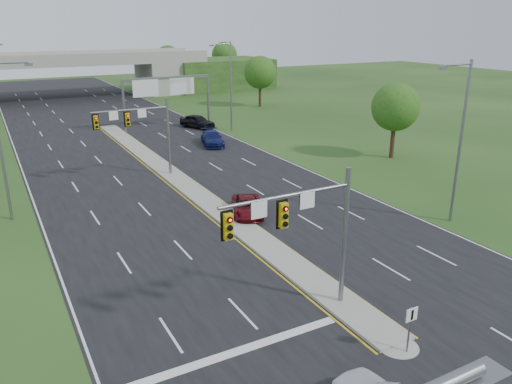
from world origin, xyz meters
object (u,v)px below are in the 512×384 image
object	(u,v)px
overpass	(67,78)
car_far_b	(212,138)
keep_right_sign	(410,322)
signal_mast_far	(143,126)
sign_gantry	(166,88)
car_far_a	(247,206)
signal_mast_near	(306,224)
car_far_c	(197,121)

from	to	relation	value
overpass	car_far_b	size ratio (longest dim) A/B	15.09
keep_right_sign	signal_mast_far	bearing A→B (deg)	94.39
overpass	car_far_b	distance (m)	46.96
car_far_b	sign_gantry	bearing A→B (deg)	112.50
signal_mast_far	keep_right_sign	bearing A→B (deg)	-85.61
keep_right_sign	car_far_a	xyz separation A→B (m)	(1.50, 17.32, -0.87)
signal_mast_far	car_far_b	size ratio (longest dim) A/B	1.32
signal_mast_near	keep_right_sign	size ratio (longest dim) A/B	3.18
signal_mast_far	car_far_a	bearing A→B (deg)	-72.77
signal_mast_near	sign_gantry	xyz separation A→B (m)	(8.95, 44.99, 0.51)
sign_gantry	car_far_a	xyz separation A→B (m)	(-5.18, -32.13, -4.59)
sign_gantry	car_far_c	xyz separation A→B (m)	(3.58, -1.29, -4.36)
signal_mast_far	sign_gantry	xyz separation A→B (m)	(8.95, 19.99, 0.51)
signal_mast_far	keep_right_sign	world-z (taller)	signal_mast_far
overpass	signal_mast_far	bearing A→B (deg)	-92.35
car_far_b	car_far_a	bearing A→B (deg)	-91.93
keep_right_sign	signal_mast_near	bearing A→B (deg)	116.94
sign_gantry	overpass	bearing A→B (deg)	100.79
signal_mast_far	car_far_c	world-z (taller)	signal_mast_far
sign_gantry	car_far_a	bearing A→B (deg)	-99.16
signal_mast_far	overpass	distance (m)	55.13
keep_right_sign	overpass	bearing A→B (deg)	90.00
keep_right_sign	car_far_b	distance (m)	39.20
signal_mast_near	car_far_c	distance (m)	45.63
car_far_a	car_far_b	distance (m)	22.03
overpass	car_far_a	bearing A→B (deg)	-88.72
overpass	car_far_a	distance (m)	67.29
car_far_a	car_far_c	world-z (taller)	car_far_c
car_far_a	car_far_b	bearing A→B (deg)	95.81
car_far_c	keep_right_sign	bearing A→B (deg)	-126.18
signal_mast_near	car_far_a	bearing A→B (deg)	73.69
signal_mast_far	car_far_a	xyz separation A→B (m)	(3.76, -12.14, -4.07)
sign_gantry	car_far_a	size ratio (longest dim) A/B	2.55
car_far_a	keep_right_sign	bearing A→B (deg)	-71.80
signal_mast_far	car_far_c	bearing A→B (deg)	56.20
sign_gantry	car_far_c	bearing A→B (deg)	-19.77
overpass	signal_mast_near	bearing A→B (deg)	-91.62
overpass	car_far_c	distance (m)	37.88
signal_mast_far	car_far_c	xyz separation A→B (m)	(12.53, 18.71, -3.85)
signal_mast_near	signal_mast_far	size ratio (longest dim) A/B	1.00
car_far_c	overpass	bearing A→B (deg)	81.60
car_far_b	keep_right_sign	bearing A→B (deg)	-86.47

